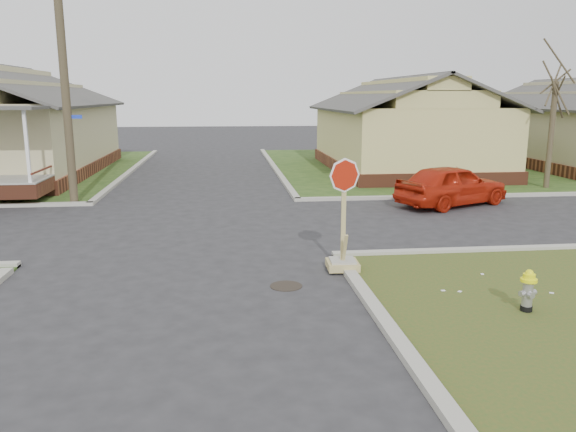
{
  "coord_description": "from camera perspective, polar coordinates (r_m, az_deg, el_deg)",
  "views": [
    {
      "loc": [
        1.06,
        -11.01,
        3.69
      ],
      "look_at": [
        2.41,
        1.0,
        1.1
      ],
      "focal_mm": 35.0,
      "sensor_mm": 36.0,
      "label": 1
    }
  ],
  "objects": [
    {
      "name": "ground",
      "position": [
        11.66,
        -11.35,
        -6.6
      ],
      "size": [
        120.0,
        120.0,
        0.0
      ],
      "primitive_type": "plane",
      "color": "#28282A",
      "rests_on": "ground"
    },
    {
      "name": "curbs",
      "position": [
        16.46,
        -9.93,
        -1.04
      ],
      "size": [
        80.0,
        40.0,
        0.12
      ],
      "primitive_type": null,
      "color": "#AAA89A",
      "rests_on": "ground"
    },
    {
      "name": "manhole",
      "position": [
        11.19,
        -0.19,
        -7.12
      ],
      "size": [
        0.64,
        0.64,
        0.01
      ],
      "primitive_type": "cylinder",
      "color": "black",
      "rests_on": "ground"
    },
    {
      "name": "side_house_yellow",
      "position": [
        28.96,
        11.72,
        8.88
      ],
      "size": [
        7.6,
        11.6,
        4.7
      ],
      "color": "brown",
      "rests_on": "ground"
    },
    {
      "name": "utility_pole",
      "position": [
        20.61,
        -21.86,
        13.96
      ],
      "size": [
        1.8,
        0.28,
        9.0
      ],
      "color": "#443A27",
      "rests_on": "ground"
    },
    {
      "name": "tree_mid_right",
      "position": [
        24.89,
        25.15,
        7.42
      ],
      "size": [
        0.22,
        0.22,
        4.2
      ],
      "primitive_type": "cylinder",
      "color": "#443A27",
      "rests_on": "verge_far_right"
    },
    {
      "name": "fire_hydrant",
      "position": [
        10.54,
        23.2,
        -6.76
      ],
      "size": [
        0.28,
        0.28,
        0.75
      ],
      "rotation": [
        0.0,
        0.0,
        0.22
      ],
      "color": "black",
      "rests_on": "ground"
    },
    {
      "name": "stop_sign",
      "position": [
        12.04,
        5.6,
        -2.99
      ],
      "size": [
        0.68,
        0.66,
        2.39
      ],
      "rotation": [
        0.0,
        0.0,
        -0.04
      ],
      "color": "tan",
      "rests_on": "ground"
    },
    {
      "name": "red_sedan",
      "position": [
        19.99,
        16.31,
        3.04
      ],
      "size": [
        4.5,
        3.28,
        1.43
      ],
      "primitive_type": "imported",
      "rotation": [
        0.0,
        0.0,
        2.0
      ],
      "color": "red",
      "rests_on": "ground"
    }
  ]
}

